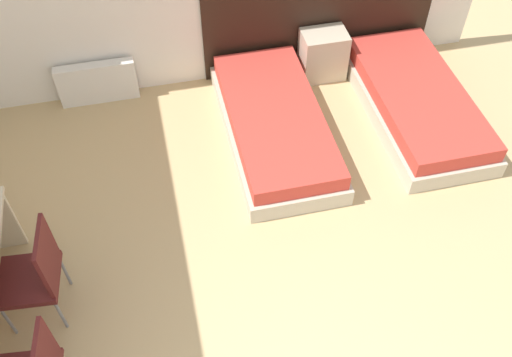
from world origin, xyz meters
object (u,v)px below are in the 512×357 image
(chair_near_laptop, at_px, (36,273))
(nightstand, at_px, (323,55))
(bed_near_window, at_px, (275,124))
(bed_near_door, at_px, (416,102))

(chair_near_laptop, bearing_deg, nightstand, 43.18)
(bed_near_window, relative_size, chair_near_laptop, 2.16)
(bed_near_window, bearing_deg, bed_near_door, 0.00)
(bed_near_door, distance_m, chair_near_laptop, 3.97)
(nightstand, xyz_separation_m, chair_near_laptop, (-2.93, -2.30, 0.23))
(bed_near_window, xyz_separation_m, bed_near_door, (1.50, 0.00, 0.00))
(nightstand, distance_m, chair_near_laptop, 3.73)
(bed_near_door, height_order, nightstand, nightstand)
(chair_near_laptop, bearing_deg, bed_near_door, 26.62)
(bed_near_window, xyz_separation_m, nightstand, (0.75, 0.85, 0.10))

